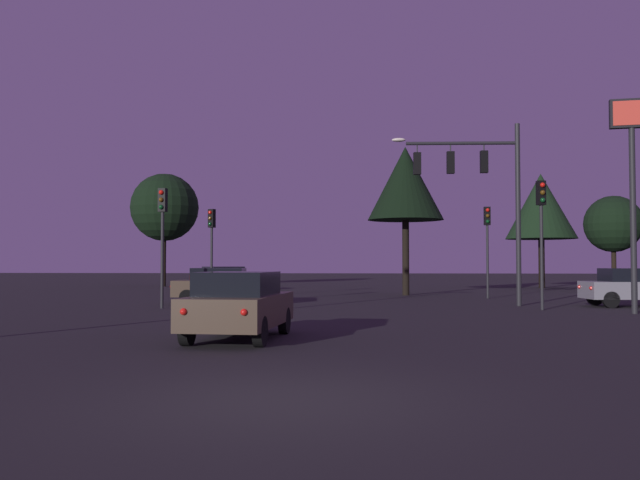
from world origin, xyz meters
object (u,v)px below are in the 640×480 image
Objects in this scene: tree_center_horizon at (541,207)px; tree_right_cluster at (405,184)px; traffic_light_corner_right at (162,223)px; car_crossing_left at (221,285)px; traffic_light_corner_left at (487,234)px; store_sign_illuminated at (632,157)px; traffic_light_far_side at (211,235)px; traffic_signal_mast_arm at (480,182)px; car_crossing_right at (635,287)px; tree_behind_sign at (165,207)px; traffic_light_median at (541,219)px; car_far_lane at (225,278)px; car_nearside_lane at (239,304)px; tree_left_far at (613,224)px.

tree_right_cluster is at bearing -131.22° from tree_center_horizon.
traffic_light_corner_right is 1.11× the size of car_crossing_left.
tree_right_cluster reaches higher than traffic_light_corner_left.
store_sign_illuminated reaches higher than car_crossing_left.
traffic_light_corner_left reaches higher than car_crossing_left.
traffic_light_far_side is at bearing -141.16° from tree_center_horizon.
tree_right_cluster is at bearing 106.69° from traffic_signal_mast_arm.
tree_behind_sign reaches higher than car_crossing_right.
traffic_light_median reaches higher than traffic_light_far_side.
traffic_light_far_side is 9.71m from car_far_lane.
tree_behind_sign is at bearing 130.14° from car_far_lane.
traffic_light_corner_left is at bearing 108.63° from store_sign_illuminated.
car_nearside_lane is at bearing -120.38° from traffic_signal_mast_arm.
traffic_light_median is 1.13× the size of car_far_lane.
car_nearside_lane is (-9.19, -10.25, -2.56)m from traffic_light_median.
traffic_light_corner_left is 15.74m from tree_center_horizon.
tree_left_far is (17.99, 28.11, 3.39)m from car_nearside_lane.
traffic_light_corner_right is at bearing -119.32° from car_crossing_left.
car_nearside_lane is (-7.33, -12.50, -4.22)m from traffic_signal_mast_arm.
traffic_signal_mast_arm reaches higher than car_far_lane.
tree_behind_sign reaches higher than traffic_light_far_side.
tree_center_horizon reaches higher than car_crossing_left.
traffic_light_corner_right is 15.19m from tree_right_cluster.
tree_center_horizon is at bearing 83.27° from store_sign_illuminated.
car_far_lane is at bearing -49.86° from tree_behind_sign.
traffic_light_corner_left is 1.08× the size of car_crossing_left.
tree_left_far is (21.40, 15.30, 3.39)m from car_crossing_left.
traffic_light_corner_left is at bearing 94.42° from traffic_light_median.
car_crossing_left and car_far_lane have the same top height.
traffic_light_corner_right is (-13.61, -8.39, 0.06)m from traffic_light_corner_left.
car_far_lane is at bearing 103.58° from car_nearside_lane.
tree_center_horizon is (20.99, 6.40, 4.91)m from car_far_lane.
tree_right_cluster is at bearing -35.70° from tree_behind_sign.
tree_center_horizon is (5.48, 22.34, 2.35)m from traffic_light_median.
traffic_light_median is at bearing -103.78° from tree_center_horizon.
tree_behind_sign is at bearing 113.90° from car_crossing_left.
traffic_light_median is 0.56× the size of tree_behind_sign.
traffic_light_median is 15.54m from traffic_light_far_side.
traffic_light_corner_right is 17.06m from store_sign_illuminated.
car_far_lane is (-13.66, 13.69, -4.22)m from traffic_signal_mast_arm.
traffic_light_far_side is 0.73× the size of tree_left_far.
car_nearside_lane is 36.07m from tree_center_horizon.
traffic_signal_mast_arm is at bearing -46.68° from tree_behind_sign.
tree_left_far is (8.80, 17.85, 0.83)m from traffic_light_median.
car_crossing_right is (4.72, -5.89, -2.39)m from traffic_light_corner_left.
traffic_light_far_side is at bearing 88.57° from traffic_light_corner_right.
traffic_signal_mast_arm is 1.80× the size of car_nearside_lane.
car_crossing_right is 0.49× the size of tree_behind_sign.
traffic_signal_mast_arm is 1.80× the size of car_crossing_right.
traffic_light_far_side is 0.54× the size of tree_right_cluster.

